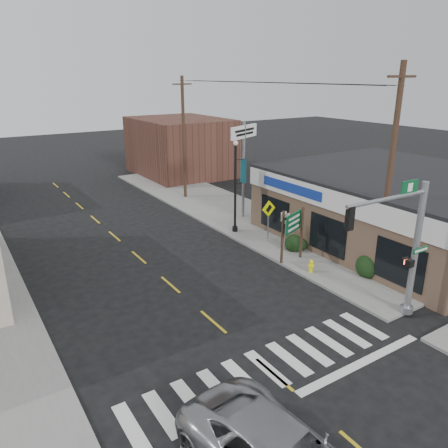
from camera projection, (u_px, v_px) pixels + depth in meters
ground at (274, 374)px, 14.93m from camera, size 140.00×140.00×0.00m
sidewalk_right at (257, 223)px, 29.85m from camera, size 6.00×38.00×0.13m
center_line at (170, 285)px, 21.29m from camera, size 0.12×56.00×0.01m
crosswalk at (267, 368)px, 15.25m from camera, size 11.00×2.20×0.01m
thrift_store at (399, 209)px, 26.47m from camera, size 12.00×14.00×4.00m
bldg_distant_right at (180, 147)px, 44.01m from camera, size 8.00×10.00×5.60m
traffic_signal_pole at (407, 239)px, 17.08m from camera, size 4.63×0.37×5.86m
guide_sign at (293, 228)px, 23.18m from camera, size 1.66×0.14×2.91m
fire_hydrant at (311, 266)px, 22.22m from camera, size 0.21×0.21×0.67m
ped_crossing_sign at (268, 213)px, 25.89m from camera, size 1.00×0.07×2.57m
lamp_post at (236, 180)px, 27.11m from camera, size 0.75×0.59×5.80m
dance_center_sign at (244, 146)px, 29.50m from camera, size 3.13×0.20×6.66m
bare_tree at (365, 202)px, 21.89m from camera, size 2.24×2.24×4.48m
shrub_front at (369, 266)px, 21.85m from camera, size 1.31×1.31×0.98m
shrub_back at (294, 243)px, 25.05m from camera, size 1.05×1.05×0.78m
utility_pole_near at (390, 176)px, 19.88m from camera, size 1.77×0.27×10.17m
utility_pole_far at (184, 137)px, 34.55m from camera, size 1.65×0.25×9.50m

